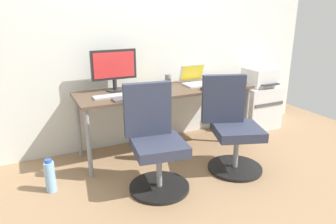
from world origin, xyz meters
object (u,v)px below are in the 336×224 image
(office_chair_left, at_px, (155,143))
(printer, at_px, (260,77))
(water_bottle_on_floor, at_px, (50,176))
(desktop_monitor, at_px, (114,67))
(coffee_mug, at_px, (164,87))
(office_chair_right, at_px, (232,128))
(open_laptop, at_px, (195,79))
(side_cabinet, at_px, (258,106))

(office_chair_left, relative_size, printer, 2.35)
(water_bottle_on_floor, height_order, desktop_monitor, desktop_monitor)
(office_chair_left, distance_m, coffee_mug, 0.77)
(office_chair_right, bearing_deg, coffee_mug, 127.40)
(office_chair_right, distance_m, desktop_monitor, 1.36)
(water_bottle_on_floor, height_order, coffee_mug, coffee_mug)
(office_chair_left, xyz_separation_m, open_laptop, (0.83, 0.74, 0.34))
(side_cabinet, bearing_deg, printer, -90.00)
(desktop_monitor, xyz_separation_m, open_laptop, (0.93, -0.10, -0.20))
(office_chair_left, relative_size, open_laptop, 3.03)
(printer, relative_size, desktop_monitor, 0.83)
(water_bottle_on_floor, bearing_deg, office_chair_right, -10.66)
(side_cabinet, bearing_deg, desktop_monitor, 179.15)
(side_cabinet, distance_m, water_bottle_on_floor, 2.78)
(desktop_monitor, height_order, coffee_mug, desktop_monitor)
(water_bottle_on_floor, distance_m, coffee_mug, 1.41)
(office_chair_right, relative_size, desktop_monitor, 1.96)
(side_cabinet, distance_m, open_laptop, 1.14)
(open_laptop, bearing_deg, coffee_mug, -162.25)
(printer, bearing_deg, side_cabinet, 90.00)
(office_chair_left, bearing_deg, coffee_mug, 58.23)
(side_cabinet, bearing_deg, water_bottle_on_floor, -169.71)
(side_cabinet, xyz_separation_m, open_laptop, (-1.03, -0.07, 0.48))
(printer, bearing_deg, coffee_mug, -171.69)
(printer, bearing_deg, desktop_monitor, 179.13)
(office_chair_right, bearing_deg, side_cabinet, 38.10)
(office_chair_left, xyz_separation_m, printer, (1.86, 0.81, 0.27))
(office_chair_right, height_order, water_bottle_on_floor, office_chair_right)
(office_chair_left, height_order, printer, office_chair_left)
(office_chair_right, bearing_deg, desktop_monitor, 137.40)
(coffee_mug, bearing_deg, office_chair_right, -52.60)
(printer, height_order, open_laptop, open_laptop)
(open_laptop, relative_size, coffee_mug, 3.37)
(desktop_monitor, bearing_deg, office_chair_left, -83.56)
(coffee_mug, bearing_deg, water_bottle_on_floor, -167.38)
(desktop_monitor, relative_size, coffee_mug, 5.22)
(printer, bearing_deg, office_chair_left, -156.46)
(office_chair_left, height_order, coffee_mug, office_chair_left)
(desktop_monitor, bearing_deg, coffee_mug, -28.24)
(office_chair_left, distance_m, water_bottle_on_floor, 0.97)
(desktop_monitor, bearing_deg, open_laptop, -6.12)
(office_chair_right, xyz_separation_m, coffee_mug, (-0.46, 0.60, 0.34))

